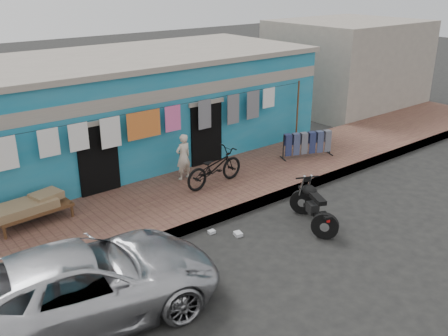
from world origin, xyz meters
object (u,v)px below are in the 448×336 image
jeans_rack (307,144)px  car (82,283)px  seated_person (183,157)px  bicycle (214,164)px  motorcycle (314,205)px  charpoy (33,211)px

jeans_rack → car: bearing=-162.3°
seated_person → bicycle: seated_person is taller
seated_person → motorcycle: (1.10, -3.86, -0.37)m
charpoy → bicycle: bearing=-10.2°
bicycle → jeans_rack: bicycle is taller
jeans_rack → charpoy: bearing=173.9°
seated_person → bicycle: bearing=112.0°
seated_person → charpoy: bearing=-4.1°
seated_person → motorcycle: seated_person is taller
seated_person → motorcycle: 4.03m
car → seated_person: 5.95m
motorcycle → jeans_rack: motorcycle is taller
bicycle → charpoy: bicycle is taller
bicycle → motorcycle: bicycle is taller
motorcycle → car: bearing=-157.0°
motorcycle → jeans_rack: bearing=69.2°
car → charpoy: size_ratio=2.69×
motorcycle → jeans_rack: 4.20m
car → motorcycle: bearing=-83.0°
car → seated_person: bearing=-42.8°
seated_person → jeans_rack: 4.20m
bicycle → jeans_rack: (3.66, -0.05, -0.20)m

